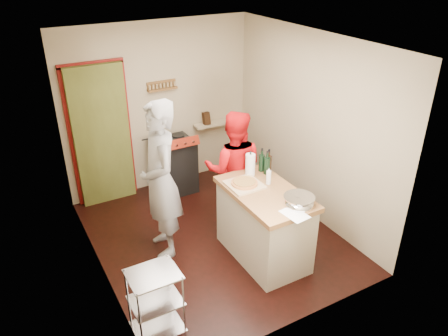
{
  "coord_description": "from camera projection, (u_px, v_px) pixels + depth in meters",
  "views": [
    {
      "loc": [
        -2.25,
        -4.3,
        3.55
      ],
      "look_at": [
        0.16,
        0.0,
        1.0
      ],
      "focal_mm": 35.0,
      "sensor_mm": 36.0,
      "label": 1
    }
  ],
  "objects": [
    {
      "name": "stove",
      "position": [
        174.0,
        165.0,
        6.86
      ],
      "size": [
        0.6,
        0.63,
        1.0
      ],
      "color": "black",
      "rests_on": "ground"
    },
    {
      "name": "ceiling",
      "position": [
        211.0,
        40.0,
        4.74
      ],
      "size": [
        3.0,
        3.5,
        0.02
      ],
      "primitive_type": "cube",
      "color": "white",
      "rests_on": "back_wall"
    },
    {
      "name": "back_wall",
      "position": [
        119.0,
        125.0,
        6.53
      ],
      "size": [
        3.0,
        0.44,
        2.6
      ],
      "color": "tan",
      "rests_on": "ground"
    },
    {
      "name": "right_wall",
      "position": [
        309.0,
        127.0,
        6.0
      ],
      "size": [
        0.04,
        3.5,
        2.6
      ],
      "primitive_type": "cube",
      "color": "tan",
      "rests_on": "ground"
    },
    {
      "name": "floor",
      "position": [
        214.0,
        236.0,
        5.94
      ],
      "size": [
        3.5,
        3.5,
        0.0
      ],
      "primitive_type": "plane",
      "color": "black",
      "rests_on": "ground"
    },
    {
      "name": "island",
      "position": [
        264.0,
        223.0,
        5.35
      ],
      "size": [
        0.74,
        1.35,
        1.25
      ],
      "color": "#B9B39E",
      "rests_on": "ground"
    },
    {
      "name": "left_wall",
      "position": [
        90.0,
        178.0,
        4.69
      ],
      "size": [
        0.04,
        3.5,
        2.6
      ],
      "primitive_type": "cube",
      "color": "tan",
      "rests_on": "ground"
    },
    {
      "name": "person_red",
      "position": [
        234.0,
        170.0,
        5.88
      ],
      "size": [
        1.02,
        0.96,
        1.66
      ],
      "primitive_type": "imported",
      "rotation": [
        0.0,
        0.0,
        2.59
      ],
      "color": "red",
      "rests_on": "ground"
    },
    {
      "name": "person_stripe",
      "position": [
        161.0,
        181.0,
        5.25
      ],
      "size": [
        0.57,
        0.79,
        2.01
      ],
      "primitive_type": "imported",
      "rotation": [
        0.0,
        0.0,
        -1.7
      ],
      "color": "#B1B0B5",
      "rests_on": "ground"
    },
    {
      "name": "wire_shelving",
      "position": [
        156.0,
        302.0,
        4.26
      ],
      "size": [
        0.48,
        0.4,
        0.8
      ],
      "color": "silver",
      "rests_on": "ground"
    }
  ]
}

